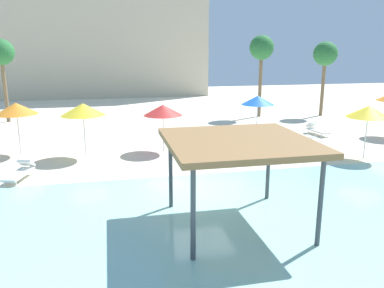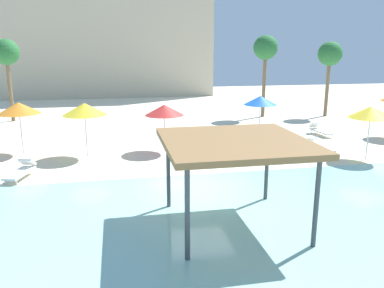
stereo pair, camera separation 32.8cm
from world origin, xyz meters
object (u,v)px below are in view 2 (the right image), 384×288
(beach_umbrella_yellow_1, at_px, (371,112))
(shade_pavilion, at_px, (235,145))
(beach_umbrella_yellow_2, at_px, (84,109))
(beach_umbrella_blue_4, at_px, (260,100))
(lounge_chair_0, at_px, (21,171))
(beach_umbrella_orange_0, at_px, (19,108))
(lounge_chair_2, at_px, (318,146))
(palm_tree_0, at_px, (6,54))
(lounge_chair_1, at_px, (320,130))
(beach_umbrella_red_3, at_px, (164,110))
(palm_tree_3, at_px, (265,50))
(palm_tree_1, at_px, (330,55))

(beach_umbrella_yellow_1, bearing_deg, shade_pavilion, -146.04)
(beach_umbrella_yellow_2, xyz_separation_m, beach_umbrella_blue_4, (10.34, 2.71, -0.18))
(lounge_chair_0, bearing_deg, beach_umbrella_orange_0, -153.65)
(shade_pavilion, relative_size, lounge_chair_2, 2.16)
(beach_umbrella_yellow_2, relative_size, palm_tree_0, 0.45)
(lounge_chair_1, height_order, palm_tree_0, palm_tree_0)
(beach_umbrella_yellow_2, bearing_deg, lounge_chair_1, 9.30)
(lounge_chair_0, distance_m, lounge_chair_1, 17.68)
(shade_pavilion, height_order, beach_umbrella_red_3, shade_pavilion)
(shade_pavilion, distance_m, palm_tree_3, 20.54)
(beach_umbrella_yellow_1, bearing_deg, beach_umbrella_yellow_2, 166.79)
(lounge_chair_0, bearing_deg, lounge_chair_2, 111.14)
(beach_umbrella_orange_0, height_order, beach_umbrella_blue_4, beach_umbrella_orange_0)
(beach_umbrella_orange_0, distance_m, lounge_chair_2, 15.81)
(beach_umbrella_yellow_1, distance_m, beach_umbrella_red_3, 10.33)
(beach_umbrella_red_3, distance_m, lounge_chair_1, 10.63)
(beach_umbrella_red_3, xyz_separation_m, lounge_chair_0, (-6.60, -3.28, -1.91))
(beach_umbrella_orange_0, distance_m, beach_umbrella_yellow_1, 17.72)
(beach_umbrella_red_3, bearing_deg, lounge_chair_2, -12.79)
(beach_umbrella_yellow_1, relative_size, beach_umbrella_blue_4, 1.04)
(lounge_chair_0, height_order, lounge_chair_1, same)
(beach_umbrella_yellow_2, relative_size, palm_tree_1, 0.47)
(shade_pavilion, xyz_separation_m, lounge_chair_1, (9.30, 11.47, -2.28))
(beach_umbrella_blue_4, relative_size, lounge_chair_1, 1.32)
(beach_umbrella_orange_0, bearing_deg, beach_umbrella_yellow_2, -20.57)
(beach_umbrella_red_3, relative_size, palm_tree_1, 0.43)
(lounge_chair_2, relative_size, palm_tree_0, 0.32)
(lounge_chair_1, bearing_deg, shade_pavilion, -44.98)
(beach_umbrella_yellow_2, height_order, beach_umbrella_red_3, beach_umbrella_yellow_2)
(beach_umbrella_red_3, xyz_separation_m, lounge_chair_1, (10.26, 2.05, -1.91))
(shade_pavilion, relative_size, beach_umbrella_yellow_1, 1.60)
(lounge_chair_0, xyz_separation_m, palm_tree_1, (20.92, 11.81, 4.52))
(beach_umbrella_orange_0, distance_m, beach_umbrella_yellow_2, 3.60)
(beach_umbrella_blue_4, bearing_deg, beach_umbrella_yellow_2, -165.32)
(beach_umbrella_blue_4, xyz_separation_m, palm_tree_1, (8.03, 6.12, 2.57))
(beach_umbrella_red_3, height_order, lounge_chair_0, beach_umbrella_red_3)
(shade_pavilion, bearing_deg, beach_umbrella_yellow_2, 118.75)
(beach_umbrella_yellow_1, relative_size, lounge_chair_1, 1.37)
(beach_umbrella_orange_0, relative_size, lounge_chair_2, 1.37)
(beach_umbrella_yellow_2, xyz_separation_m, lounge_chair_2, (12.05, -1.52, -2.12))
(lounge_chair_0, height_order, lounge_chair_2, same)
(beach_umbrella_yellow_2, relative_size, palm_tree_3, 0.43)
(palm_tree_0, bearing_deg, lounge_chair_2, -35.20)
(beach_umbrella_blue_4, bearing_deg, beach_umbrella_red_3, -158.98)
(shade_pavilion, xyz_separation_m, beach_umbrella_yellow_1, (8.76, 5.90, -0.23))
(beach_umbrella_yellow_2, distance_m, lounge_chair_1, 14.65)
(beach_umbrella_yellow_1, distance_m, beach_umbrella_blue_4, 6.86)
(palm_tree_3, bearing_deg, beach_umbrella_yellow_2, -144.28)
(palm_tree_3, bearing_deg, beach_umbrella_orange_0, -153.58)
(beach_umbrella_red_3, relative_size, lounge_chair_2, 1.28)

